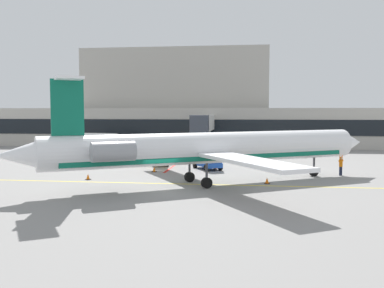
# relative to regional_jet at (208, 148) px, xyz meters

# --- Properties ---
(ground) EXTENTS (120.00, 120.00, 0.11)m
(ground) POSITION_rel_regional_jet_xyz_m (-3.30, -3.29, -3.17)
(ground) COLOR gray
(terminal_building) EXTENTS (77.05, 12.34, 17.89)m
(terminal_building) POSITION_rel_regional_jet_xyz_m (-9.13, 43.20, 3.32)
(terminal_building) COLOR #B7B2A8
(terminal_building) RESTS_ON ground
(jet_bridge_west) EXTENTS (2.40, 17.35, 5.78)m
(jet_bridge_west) POSITION_rel_regional_jet_xyz_m (-3.03, 27.32, 1.29)
(jet_bridge_west) COLOR silver
(jet_bridge_west) RESTS_ON ground
(regional_jet) EXTENTS (30.43, 23.31, 8.78)m
(regional_jet) POSITION_rel_regional_jet_xyz_m (0.00, 0.00, 0.00)
(regional_jet) COLOR white
(regional_jet) RESTS_ON ground
(baggage_tug) EXTENTS (2.74, 3.76, 2.19)m
(baggage_tug) POSITION_rel_regional_jet_xyz_m (-6.70, 12.08, -2.13)
(baggage_tug) COLOR #E5B20C
(baggage_tug) RESTS_ON ground
(pushback_tractor) EXTENTS (3.56, 4.42, 1.77)m
(pushback_tractor) POSITION_rel_regional_jet_xyz_m (-0.72, 9.40, -2.28)
(pushback_tractor) COLOR #1E4CB2
(pushback_tractor) RESTS_ON ground
(belt_loader) EXTENTS (4.29, 2.30, 2.28)m
(belt_loader) POSITION_rel_regional_jet_xyz_m (-4.13, 21.71, -2.08)
(belt_loader) COLOR #19389E
(belt_loader) RESTS_ON ground
(fuel_tank) EXTENTS (8.33, 3.38, 2.81)m
(fuel_tank) POSITION_rel_regional_jet_xyz_m (-20.22, 29.69, -1.56)
(fuel_tank) COLOR white
(fuel_tank) RESTS_ON ground
(marshaller) EXTENTS (0.64, 0.66, 1.97)m
(marshaller) POSITION_rel_regional_jet_xyz_m (12.47, 6.90, -2.10)
(marshaller) COLOR #191E33
(marshaller) RESTS_ON ground
(safety_cone_alpha) EXTENTS (0.47, 0.47, 0.55)m
(safety_cone_alpha) POSITION_rel_regional_jet_xyz_m (-0.08, 9.86, -2.87)
(safety_cone_alpha) COLOR orange
(safety_cone_alpha) RESTS_ON ground
(safety_cone_bravo) EXTENTS (0.47, 0.47, 0.55)m
(safety_cone_bravo) POSITION_rel_regional_jet_xyz_m (-6.24, 6.97, -2.87)
(safety_cone_bravo) COLOR orange
(safety_cone_bravo) RESTS_ON ground
(safety_cone_charlie) EXTENTS (0.47, 0.47, 0.55)m
(safety_cone_charlie) POSITION_rel_regional_jet_xyz_m (5.10, 1.01, -2.87)
(safety_cone_charlie) COLOR orange
(safety_cone_charlie) RESTS_ON ground
(safety_cone_delta) EXTENTS (0.47, 0.47, 0.55)m
(safety_cone_delta) POSITION_rel_regional_jet_xyz_m (-11.18, 1.12, -2.87)
(safety_cone_delta) COLOR orange
(safety_cone_delta) RESTS_ON ground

